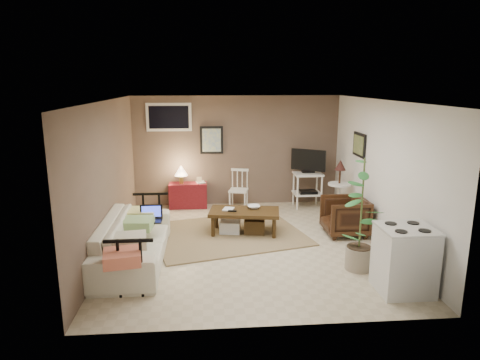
{
  "coord_description": "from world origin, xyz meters",
  "views": [
    {
      "loc": [
        -0.69,
        -6.78,
        2.69
      ],
      "look_at": [
        -0.1,
        0.35,
        1.04
      ],
      "focal_mm": 32.0,
      "sensor_mm": 36.0,
      "label": 1
    }
  ],
  "objects": [
    {
      "name": "side_table",
      "position": [
        1.96,
        1.29,
        0.73
      ],
      "size": [
        0.44,
        0.44,
        1.19
      ],
      "color": "silver",
      "rests_on": "floor"
    },
    {
      "name": "bowl",
      "position": [
        0.17,
        0.62,
        0.56
      ],
      "size": [
        0.23,
        0.06,
        0.23
      ],
      "primitive_type": "imported",
      "rotation": [
        0.0,
        0.0,
        0.01
      ],
      "color": "#3D2810",
      "rests_on": "coffee_table"
    },
    {
      "name": "tv_stand",
      "position": [
        1.52,
        2.1,
        0.67
      ],
      "size": [
        0.67,
        0.49,
        1.27
      ],
      "color": "silver",
      "rests_on": "floor"
    },
    {
      "name": "potted_plant",
      "position": [
        1.52,
        -1.1,
        0.9
      ],
      "size": [
        0.42,
        0.42,
        1.68
      ],
      "color": "gray",
      "rests_on": "floor"
    },
    {
      "name": "art_back",
      "position": [
        -0.55,
        2.48,
        1.45
      ],
      "size": [
        0.5,
        0.03,
        0.6
      ],
      "primitive_type": "cube",
      "color": "black"
    },
    {
      "name": "red_console",
      "position": [
        -1.09,
        2.28,
        0.33
      ],
      "size": [
        0.81,
        0.36,
        0.94
      ],
      "color": "maroon",
      "rests_on": "floor"
    },
    {
      "name": "armchair",
      "position": [
        1.78,
        0.35,
        0.37
      ],
      "size": [
        0.69,
        0.73,
        0.75
      ],
      "primitive_type": "imported",
      "rotation": [
        0.0,
        0.0,
        -1.56
      ],
      "color": "#331C0E",
      "rests_on": "floor"
    },
    {
      "name": "laptop",
      "position": [
        -1.58,
        -0.14,
        0.59
      ],
      "size": [
        0.36,
        0.26,
        0.24
      ],
      "color": "black",
      "rests_on": "sofa"
    },
    {
      "name": "floor",
      "position": [
        0.0,
        0.0,
        0.0
      ],
      "size": [
        5.0,
        5.0,
        0.0
      ],
      "primitive_type": "plane",
      "color": "#C1B293",
      "rests_on": "ground"
    },
    {
      "name": "rug",
      "position": [
        -0.31,
        0.5,
        0.01
      ],
      "size": [
        3.01,
        2.64,
        0.02
      ],
      "primitive_type": "cube",
      "rotation": [
        0.0,
        0.0,
        0.25
      ],
      "color": "#86704E",
      "rests_on": "floor"
    },
    {
      "name": "book_table",
      "position": [
        -0.38,
        0.61,
        0.56
      ],
      "size": [
        0.18,
        0.07,
        0.24
      ],
      "primitive_type": "imported",
      "rotation": [
        0.0,
        0.0,
        -0.29
      ],
      "color": "#3D2810",
      "rests_on": "coffee_table"
    },
    {
      "name": "sofa_pillows",
      "position": [
        -1.74,
        -0.81,
        0.56
      ],
      "size": [
        0.45,
        2.21,
        0.16
      ],
      "primitive_type": null,
      "color": "beige",
      "rests_on": "sofa"
    },
    {
      "name": "art_right",
      "position": [
        2.23,
        1.05,
        1.52
      ],
      "size": [
        0.03,
        0.6,
        0.45
      ],
      "primitive_type": "cube",
      "color": "black"
    },
    {
      "name": "coffee_table",
      "position": [
        -0.02,
        0.52,
        0.26
      ],
      "size": [
        1.32,
        0.83,
        0.47
      ],
      "color": "#3D2810",
      "rests_on": "floor"
    },
    {
      "name": "stove",
      "position": [
        1.86,
        -1.81,
        0.44
      ],
      "size": [
        0.68,
        0.63,
        0.89
      ],
      "color": "silver",
      "rests_on": "floor"
    },
    {
      "name": "window",
      "position": [
        -1.45,
        2.48,
        1.95
      ],
      "size": [
        0.96,
        0.03,
        0.6
      ],
      "primitive_type": "cube",
      "color": "silver"
    },
    {
      "name": "sofa",
      "position": [
        -1.8,
        -0.54,
        0.45
      ],
      "size": [
        0.68,
        2.33,
        0.91
      ],
      "primitive_type": "imported",
      "rotation": [
        0.0,
        0.0,
        1.57
      ],
      "color": "white",
      "rests_on": "floor"
    },
    {
      "name": "sofa_end_rails",
      "position": [
        -1.67,
        -0.54,
        0.39
      ],
      "size": [
        0.63,
        2.32,
        0.78
      ],
      "primitive_type": null,
      "color": "black",
      "rests_on": "floor"
    },
    {
      "name": "spindle_chair",
      "position": [
        0.01,
        2.14,
        0.4
      ],
      "size": [
        0.46,
        0.46,
        0.84
      ],
      "color": "silver",
      "rests_on": "floor"
    },
    {
      "name": "book_console",
      "position": [
        -0.89,
        2.27,
        0.67
      ],
      "size": [
        0.18,
        0.06,
        0.24
      ],
      "primitive_type": "imported",
      "rotation": [
        0.0,
        0.0,
        0.24
      ],
      "color": "#3D2810",
      "rests_on": "red_console"
    }
  ]
}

